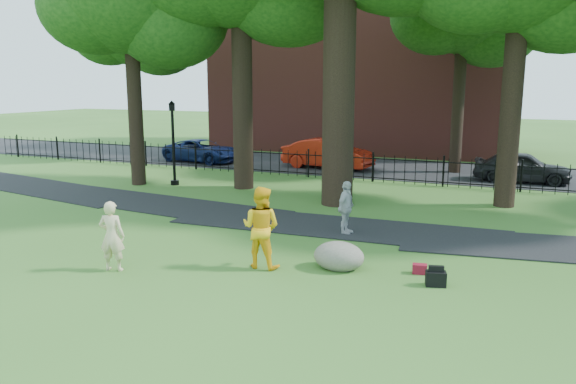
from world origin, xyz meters
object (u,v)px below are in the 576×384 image
at_px(woman, 112,236).
at_px(red_sedan, 328,154).
at_px(lamppost, 173,144).
at_px(boulder, 339,254).
at_px(man, 261,227).

relative_size(woman, red_sedan, 0.36).
height_order(lamppost, red_sedan, lamppost).
relative_size(woman, lamppost, 0.46).
relative_size(boulder, red_sedan, 0.26).
distance_m(man, red_sedan, 15.53).
bearing_deg(red_sedan, lamppost, 152.28).
height_order(man, lamppost, lamppost).
xyz_separation_m(man, boulder, (1.72, 0.61, -0.61)).
xyz_separation_m(woman, red_sedan, (-0.50, 16.66, -0.07)).
height_order(woman, boulder, woman).
distance_m(man, lamppost, 11.53).
relative_size(boulder, lamppost, 0.34).
xyz_separation_m(woman, boulder, (4.76, 2.16, -0.47)).
relative_size(man, boulder, 1.61).
bearing_deg(woman, red_sedan, -103.25).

